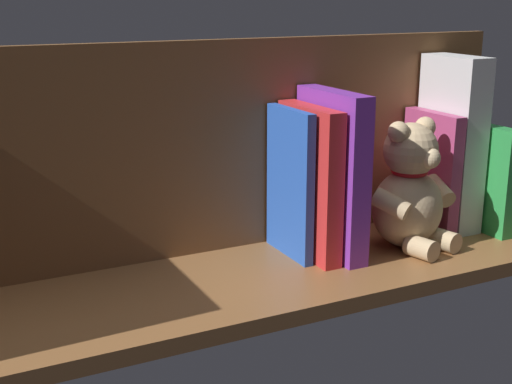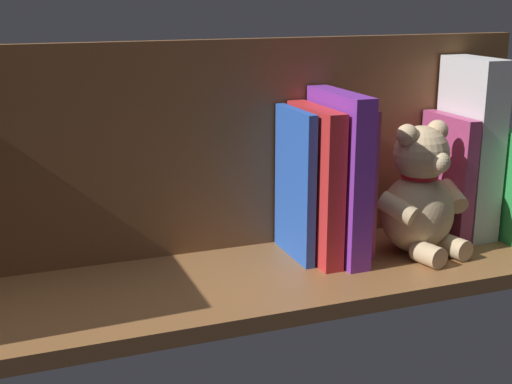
% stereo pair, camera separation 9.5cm
% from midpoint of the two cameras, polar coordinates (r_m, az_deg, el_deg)
% --- Properties ---
extents(ground_plane, '(0.97, 0.27, 0.02)m').
position_cam_midpoint_polar(ground_plane, '(1.00, 2.76, -7.08)').
color(ground_plane, brown).
extents(shelf_back_panel, '(0.97, 0.02, 0.31)m').
position_cam_midpoint_polar(shelf_back_panel, '(1.04, 0.45, 3.65)').
color(shelf_back_panel, brown).
rests_on(shelf_back_panel, ground_plane).
extents(book_0, '(0.03, 0.16, 0.17)m').
position_cam_midpoint_polar(book_0, '(1.20, 20.94, 0.77)').
color(book_0, green).
rests_on(book_0, ground_plane).
extents(dictionary_thick_white, '(0.05, 0.12, 0.28)m').
position_cam_midpoint_polar(dictionary_thick_white, '(1.18, 19.06, 3.36)').
color(dictionary_thick_white, silver).
rests_on(dictionary_thick_white, ground_plane).
extents(book_1, '(0.02, 0.12, 0.19)m').
position_cam_midpoint_polar(book_1, '(1.16, 17.39, 1.16)').
color(book_1, '#B23F72').
rests_on(book_1, ground_plane).
extents(teddy_bear, '(0.16, 0.14, 0.20)m').
position_cam_midpoint_polar(teddy_bear, '(1.08, 15.57, -0.36)').
color(teddy_bear, '#D1B284').
rests_on(teddy_bear, ground_plane).
extents(book_2, '(0.02, 0.12, 0.22)m').
position_cam_midpoint_polar(book_2, '(1.06, 10.24, 1.02)').
color(book_2, '#B23F72').
rests_on(book_2, ground_plane).
extents(book_3, '(0.03, 0.15, 0.24)m').
position_cam_midpoint_polar(book_3, '(1.03, 9.27, 1.28)').
color(book_3, purple).
rests_on(book_3, ground_plane).
extents(book_4, '(0.03, 0.14, 0.22)m').
position_cam_midpoint_polar(book_4, '(1.02, 7.41, 0.64)').
color(book_4, red).
rests_on(book_4, ground_plane).
extents(book_5, '(0.01, 0.12, 0.22)m').
position_cam_midpoint_polar(book_5, '(1.02, 5.82, 0.59)').
color(book_5, blue).
rests_on(book_5, ground_plane).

